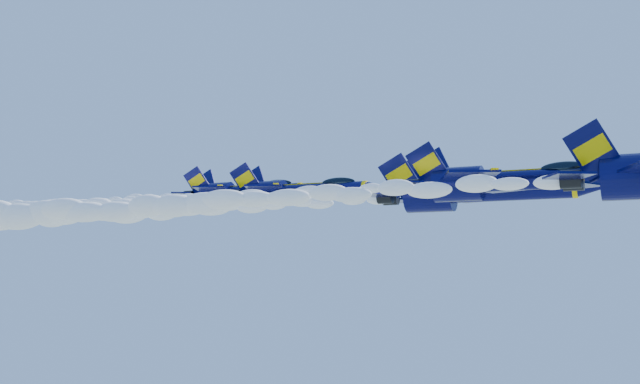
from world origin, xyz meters
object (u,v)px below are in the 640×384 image
at_px(jet_fourth, 298,191).
at_px(jet_fifth, 243,192).
at_px(jet_third, 474,192).
at_px(jet_second, 504,180).

relative_size(jet_fourth, jet_fifth, 0.96).
bearing_deg(jet_third, jet_fifth, 154.02).
distance_m(jet_third, jet_fourth, 19.20).
distance_m(jet_third, jet_fifth, 33.55).
bearing_deg(jet_fourth, jet_fifth, 140.34).
xyz_separation_m(jet_third, jet_fourth, (-18.47, 5.05, 1.43)).
bearing_deg(jet_second, jet_fifth, 144.16).
xyz_separation_m(jet_third, jet_fifth, (-30.04, 14.64, 2.91)).
relative_size(jet_third, jet_fifth, 1.10).
height_order(jet_second, jet_fifth, jet_fifth).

